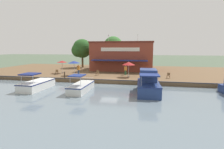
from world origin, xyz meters
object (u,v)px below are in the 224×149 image
patio_umbrella_back_row (74,62)px  person_near_entrance (126,69)px  cafe_chair_back_row_seat (168,75)px  tree_upstream_bank (112,47)px  cafe_chair_under_first_umbrella (97,73)px  motorboat_mid_row (148,84)px  tree_downstream_bank (81,49)px  waterfront_restaurant (123,56)px  mooring_post (65,75)px  cafe_chair_mid_patio (57,72)px  person_mid_patio (78,68)px  patio_umbrella_mid_patio_left (62,62)px  patio_umbrella_far_corner (129,63)px  motorboat_nearest_quay (39,84)px  motorboat_distant_upstream (83,86)px

patio_umbrella_back_row → person_near_entrance: bearing=104.2°
cafe_chair_back_row_seat → tree_upstream_bank: size_ratio=0.11×
cafe_chair_under_first_umbrella → motorboat_mid_row: size_ratio=0.13×
cafe_chair_back_row_seat → tree_downstream_bank: size_ratio=0.13×
waterfront_restaurant → mooring_post: 14.91m
motorboat_mid_row → mooring_post: motorboat_mid_row is taller
mooring_post → cafe_chair_back_row_seat: bearing=101.3°
cafe_chair_mid_patio → tree_upstream_bank: 17.42m
cafe_chair_mid_patio → mooring_post: size_ratio=0.84×
cafe_chair_back_row_seat → person_mid_patio: bearing=-92.6°
patio_umbrella_mid_patio_left → cafe_chair_mid_patio: patio_umbrella_mid_patio_left is taller
patio_umbrella_back_row → motorboat_mid_row: size_ratio=0.38×
patio_umbrella_far_corner → mooring_post: bearing=-71.3°
mooring_post → tree_upstream_bank: size_ratio=0.13×
cafe_chair_back_row_seat → tree_downstream_bank: tree_downstream_bank is taller
person_near_entrance → tree_upstream_bank: tree_upstream_bank is taller
patio_umbrella_mid_patio_left → motorboat_nearest_quay: size_ratio=0.40×
motorboat_mid_row → tree_downstream_bank: size_ratio=0.97×
cafe_chair_back_row_seat → cafe_chair_under_first_umbrella: (-0.67, -11.44, 0.00)m
cafe_chair_back_row_seat → person_near_entrance: (-2.11, -6.84, 0.53)m
mooring_post → patio_umbrella_mid_patio_left: bearing=-149.9°
motorboat_mid_row → mooring_post: bearing=-107.6°
waterfront_restaurant → tree_downstream_bank: bearing=-101.5°
person_mid_patio → tree_downstream_bank: (-11.13, -3.71, 3.23)m
mooring_post → tree_downstream_bank: bearing=-168.7°
patio_umbrella_mid_patio_left → cafe_chair_mid_patio: 2.54m
person_near_entrance → motorboat_nearest_quay: size_ratio=0.28×
cafe_chair_back_row_seat → tree_downstream_bank: bearing=-122.5°
patio_umbrella_far_corner → motorboat_distant_upstream: 9.46m
patio_umbrella_back_row → motorboat_distant_upstream: size_ratio=0.43×
waterfront_restaurant → motorboat_distant_upstream: 17.97m
cafe_chair_back_row_seat → motorboat_mid_row: motorboat_mid_row is taller
motorboat_distant_upstream → tree_upstream_bank: 23.90m
patio_umbrella_mid_patio_left → motorboat_mid_row: patio_umbrella_mid_patio_left is taller
patio_umbrella_back_row → tree_downstream_bank: size_ratio=0.37×
cafe_chair_under_first_umbrella → motorboat_mid_row: 11.36m
cafe_chair_under_first_umbrella → tree_upstream_bank: size_ratio=0.11×
waterfront_restaurant → motorboat_nearest_quay: waterfront_restaurant is taller
cafe_chair_under_first_umbrella → tree_downstream_bank: 13.75m
person_near_entrance → tree_upstream_bank: 14.86m
patio_umbrella_mid_patio_left → tree_upstream_bank: 15.32m
tree_downstream_bank → person_near_entrance: bearing=50.3°
person_mid_patio → motorboat_distant_upstream: (8.48, 3.96, -1.11)m
patio_umbrella_far_corner → motorboat_mid_row: size_ratio=0.38×
waterfront_restaurant → patio_umbrella_back_row: size_ratio=5.07×
person_near_entrance → tree_upstream_bank: bearing=-159.8°
patio_umbrella_far_corner → person_mid_patio: size_ratio=1.39×
motorboat_mid_row → cafe_chair_under_first_umbrella: bearing=-132.7°
person_near_entrance → motorboat_mid_row: motorboat_mid_row is taller
person_near_entrance → tree_upstream_bank: (-13.45, -4.96, 3.91)m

